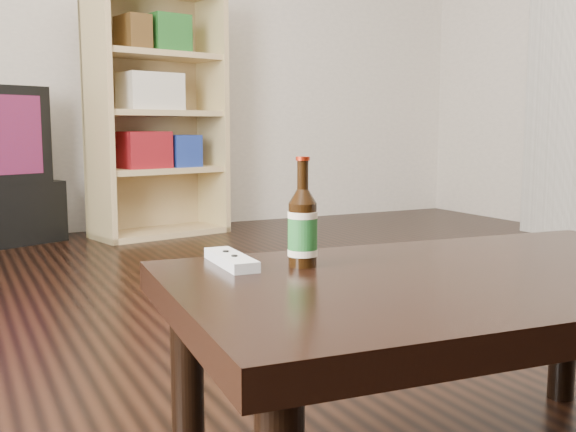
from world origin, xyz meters
name	(u,v)px	position (x,y,z in m)	size (l,w,h in m)	color
floor	(415,386)	(0.00, 0.00, -0.01)	(5.00, 6.00, 0.01)	black
wall_back	(124,16)	(0.00, 3.01, 1.35)	(5.00, 0.02, 2.70)	silver
bookshelf	(154,108)	(0.08, 2.69, 0.77)	(0.86, 0.53, 1.48)	tan
coffee_table	(471,300)	(-0.21, -0.43, 0.35)	(1.11, 0.71, 0.40)	black
beer_bottle	(303,228)	(-0.46, -0.26, 0.47)	(0.07, 0.07, 0.20)	black
remote	(231,260)	(-0.58, -0.19, 0.41)	(0.06, 0.18, 0.02)	silver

